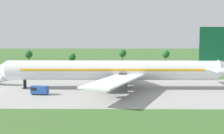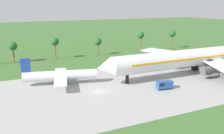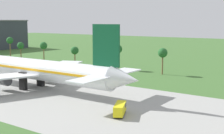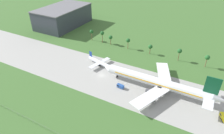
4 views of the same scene
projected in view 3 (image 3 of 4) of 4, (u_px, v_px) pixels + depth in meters
jet_airliner at (28, 68)px, 93.99m from camera, size 77.83×55.11×19.25m
baggage_tug at (120, 109)px, 66.78m from camera, size 4.50×6.51×2.53m
palm_tree_row at (53, 46)px, 149.37m from camera, size 106.08×3.60×11.42m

